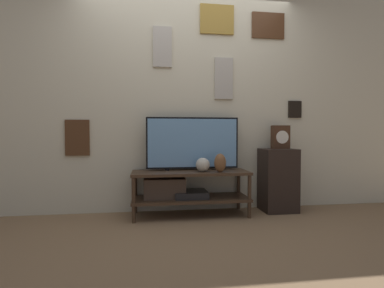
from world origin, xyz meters
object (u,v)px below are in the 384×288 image
television (193,143)px  mantel_clock (280,137)px  vase_round_glass (203,165)px  vase_urn_stoneware (220,163)px

television → mantel_clock: 1.04m
mantel_clock → vase_round_glass: bearing=-171.2°
vase_urn_stoneware → vase_round_glass: 0.19m
vase_urn_stoneware → vase_round_glass: size_ratio=1.31×
vase_urn_stoneware → television: bearing=140.1°
television → mantel_clock: size_ratio=3.82×
vase_urn_stoneware → vase_round_glass: vase_urn_stoneware is taller
vase_urn_stoneware → vase_round_glass: bearing=162.0°
vase_urn_stoneware → mantel_clock: bearing=14.9°
television → mantel_clock: bearing=-0.9°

